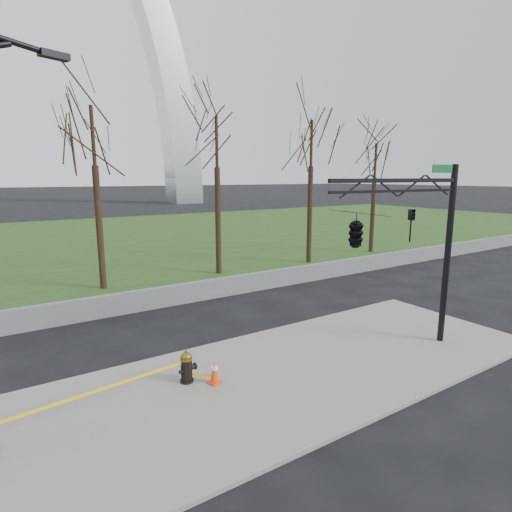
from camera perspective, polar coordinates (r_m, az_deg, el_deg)
ground at (r=12.11m, az=1.91°, el=-16.71°), size 500.00×500.00×0.00m
sidewalk at (r=12.09m, az=1.91°, el=-16.50°), size 18.00×6.00×0.10m
grass_strip at (r=39.65m, az=-23.82°, el=1.87°), size 120.00×40.00×0.06m
guardrail at (r=18.60m, az=-12.43°, el=-5.47°), size 60.00×0.30×0.90m
gateway_arch at (r=88.20m, az=-31.16°, el=27.19°), size 66.00×6.00×65.00m
tree_row at (r=21.29m, az=-20.86°, el=8.17°), size 42.82×4.00×9.72m
fire_hydrant at (r=11.76m, az=-9.52°, el=-14.91°), size 0.56×0.37×0.91m
traffic_cone at (r=11.65m, az=-5.76°, el=-15.66°), size 0.39×0.39×0.63m
traffic_signal_mast at (r=12.38m, az=16.27°, el=3.68°), size 5.09×2.52×6.00m
caution_tape at (r=10.94m, az=-18.47°, el=-16.73°), size 5.12×0.58×0.46m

